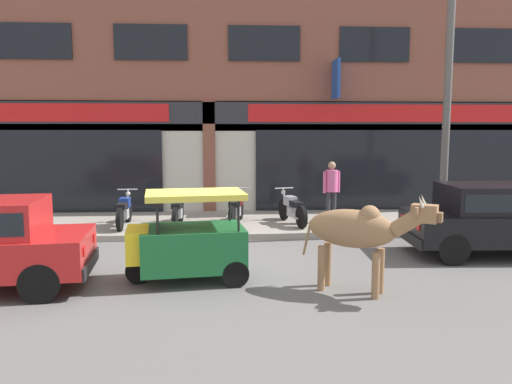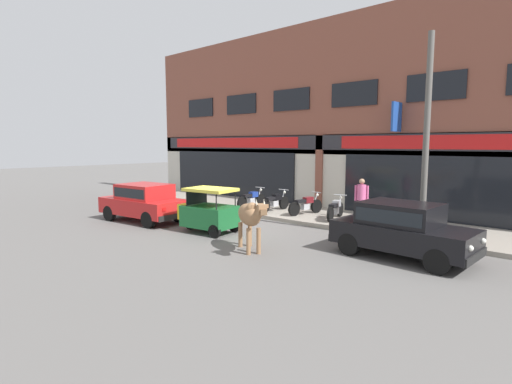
{
  "view_description": "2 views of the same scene",
  "coord_description": "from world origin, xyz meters",
  "px_view_note": "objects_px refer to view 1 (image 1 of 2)",
  "views": [
    {
      "loc": [
        0.48,
        -9.17,
        2.54
      ],
      "look_at": [
        1.1,
        1.0,
        1.28
      ],
      "focal_mm": 35.0,
      "sensor_mm": 36.0,
      "label": 1
    },
    {
      "loc": [
        9.9,
        -9.68,
        2.98
      ],
      "look_at": [
        0.33,
        1.0,
        1.25
      ],
      "focal_mm": 28.0,
      "sensor_mm": 36.0,
      "label": 2
    }
  ],
  "objects_px": {
    "pedestrian": "(331,185)",
    "utility_pole": "(447,104)",
    "motorcycle_0": "(124,211)",
    "motorcycle_1": "(178,210)",
    "motorcycle_2": "(236,209)",
    "auto_rickshaw": "(188,243)",
    "cow": "(358,230)",
    "car_1": "(494,216)",
    "motorcycle_3": "(292,209)"
  },
  "relations": [
    {
      "from": "auto_rickshaw",
      "to": "pedestrian",
      "type": "distance_m",
      "value": 5.55
    },
    {
      "from": "motorcycle_1",
      "to": "auto_rickshaw",
      "type": "bearing_deg",
      "value": -82.39
    },
    {
      "from": "car_1",
      "to": "motorcycle_2",
      "type": "xyz_separation_m",
      "value": [
        -5.17,
        3.08,
        -0.29
      ]
    },
    {
      "from": "pedestrian",
      "to": "utility_pole",
      "type": "xyz_separation_m",
      "value": [
        2.52,
        -1.0,
        2.04
      ]
    },
    {
      "from": "car_1",
      "to": "auto_rickshaw",
      "type": "xyz_separation_m",
      "value": [
        -6.08,
        -1.36,
        -0.15
      ]
    },
    {
      "from": "car_1",
      "to": "motorcycle_1",
      "type": "distance_m",
      "value": 7.26
    },
    {
      "from": "car_1",
      "to": "motorcycle_2",
      "type": "bearing_deg",
      "value": 149.19
    },
    {
      "from": "utility_pole",
      "to": "auto_rickshaw",
      "type": "bearing_deg",
      "value": -150.17
    },
    {
      "from": "motorcycle_0",
      "to": "motorcycle_2",
      "type": "bearing_deg",
      "value": 3.44
    },
    {
      "from": "motorcycle_0",
      "to": "motorcycle_2",
      "type": "xyz_separation_m",
      "value": [
        2.82,
        0.17,
        0.0
      ]
    },
    {
      "from": "cow",
      "to": "motorcycle_2",
      "type": "xyz_separation_m",
      "value": [
        -1.77,
        5.24,
        -0.48
      ]
    },
    {
      "from": "car_1",
      "to": "motorcycle_3",
      "type": "distance_m",
      "value": 4.78
    },
    {
      "from": "cow",
      "to": "pedestrian",
      "type": "relative_size",
      "value": 1.19
    },
    {
      "from": "utility_pole",
      "to": "motorcycle_1",
      "type": "bearing_deg",
      "value": 172.23
    },
    {
      "from": "car_1",
      "to": "utility_pole",
      "type": "distance_m",
      "value": 3.11
    },
    {
      "from": "motorcycle_0",
      "to": "utility_pole",
      "type": "distance_m",
      "value": 8.29
    },
    {
      "from": "pedestrian",
      "to": "utility_pole",
      "type": "bearing_deg",
      "value": -21.61
    },
    {
      "from": "motorcycle_2",
      "to": "utility_pole",
      "type": "relative_size",
      "value": 0.3
    },
    {
      "from": "utility_pole",
      "to": "motorcycle_3",
      "type": "bearing_deg",
      "value": 165.05
    },
    {
      "from": "pedestrian",
      "to": "car_1",
      "type": "bearing_deg",
      "value": -48.25
    },
    {
      "from": "motorcycle_1",
      "to": "pedestrian",
      "type": "distance_m",
      "value": 3.99
    },
    {
      "from": "auto_rickshaw",
      "to": "cow",
      "type": "bearing_deg",
      "value": -16.71
    },
    {
      "from": "auto_rickshaw",
      "to": "motorcycle_3",
      "type": "height_order",
      "value": "auto_rickshaw"
    },
    {
      "from": "cow",
      "to": "car_1",
      "type": "distance_m",
      "value": 4.03
    },
    {
      "from": "utility_pole",
      "to": "cow",
      "type": "bearing_deg",
      "value": -127.5
    },
    {
      "from": "motorcycle_1",
      "to": "motorcycle_0",
      "type": "bearing_deg",
      "value": 179.86
    },
    {
      "from": "motorcycle_2",
      "to": "utility_pole",
      "type": "bearing_deg",
      "value": -11.94
    },
    {
      "from": "car_1",
      "to": "motorcycle_3",
      "type": "relative_size",
      "value": 2.06
    },
    {
      "from": "motorcycle_0",
      "to": "cow",
      "type": "bearing_deg",
      "value": -47.81
    },
    {
      "from": "car_1",
      "to": "pedestrian",
      "type": "height_order",
      "value": "pedestrian"
    },
    {
      "from": "motorcycle_0",
      "to": "pedestrian",
      "type": "height_order",
      "value": "pedestrian"
    },
    {
      "from": "motorcycle_3",
      "to": "utility_pole",
      "type": "distance_m",
      "value": 4.52
    },
    {
      "from": "car_1",
      "to": "utility_pole",
      "type": "xyz_separation_m",
      "value": [
        -0.18,
        2.03,
        2.35
      ]
    },
    {
      "from": "motorcycle_0",
      "to": "motorcycle_3",
      "type": "height_order",
      "value": "same"
    },
    {
      "from": "auto_rickshaw",
      "to": "motorcycle_1",
      "type": "height_order",
      "value": "auto_rickshaw"
    },
    {
      "from": "auto_rickshaw",
      "to": "motorcycle_0",
      "type": "relative_size",
      "value": 1.14
    },
    {
      "from": "cow",
      "to": "pedestrian",
      "type": "distance_m",
      "value": 5.23
    },
    {
      "from": "motorcycle_0",
      "to": "utility_pole",
      "type": "relative_size",
      "value": 0.3
    },
    {
      "from": "auto_rickshaw",
      "to": "motorcycle_2",
      "type": "xyz_separation_m",
      "value": [
        0.91,
        4.44,
        -0.13
      ]
    },
    {
      "from": "motorcycle_2",
      "to": "auto_rickshaw",
      "type": "bearing_deg",
      "value": -101.58
    },
    {
      "from": "car_1",
      "to": "motorcycle_2",
      "type": "height_order",
      "value": "car_1"
    },
    {
      "from": "car_1",
      "to": "motorcycle_0",
      "type": "xyz_separation_m",
      "value": [
        -7.99,
        2.91,
        -0.29
      ]
    },
    {
      "from": "car_1",
      "to": "motorcycle_0",
      "type": "height_order",
      "value": "car_1"
    },
    {
      "from": "cow",
      "to": "auto_rickshaw",
      "type": "relative_size",
      "value": 0.92
    },
    {
      "from": "cow",
      "to": "motorcycle_3",
      "type": "bearing_deg",
      "value": 93.74
    },
    {
      "from": "auto_rickshaw",
      "to": "utility_pole",
      "type": "height_order",
      "value": "utility_pole"
    },
    {
      "from": "cow",
      "to": "motorcycle_2",
      "type": "height_order",
      "value": "cow"
    },
    {
      "from": "motorcycle_1",
      "to": "motorcycle_2",
      "type": "xyz_separation_m",
      "value": [
        1.48,
        0.17,
        0.0
      ]
    },
    {
      "from": "motorcycle_1",
      "to": "motorcycle_2",
      "type": "bearing_deg",
      "value": 6.68
    },
    {
      "from": "cow",
      "to": "auto_rickshaw",
      "type": "xyz_separation_m",
      "value": [
        -2.68,
        0.81,
        -0.35
      ]
    }
  ]
}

